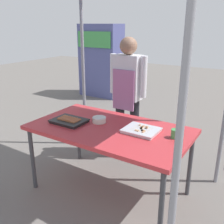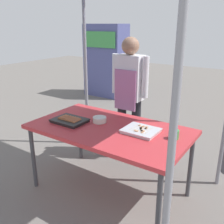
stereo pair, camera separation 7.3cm
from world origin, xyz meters
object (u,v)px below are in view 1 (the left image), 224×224
object	(u,v)px
vendor_woman	(127,89)
neighbor_stall_right	(101,61)
condiment_bowl	(99,120)
drink_cup_near_edge	(175,134)
tray_grilled_sausages	(69,121)
tray_meat_skewers	(141,130)
stall_table	(109,132)

from	to	relation	value
vendor_woman	neighbor_stall_right	distance (m)	3.21
condiment_bowl	drink_cup_near_edge	bearing A→B (deg)	3.36
condiment_bowl	tray_grilled_sausages	bearing A→B (deg)	-146.77
tray_meat_skewers	vendor_woman	distance (m)	0.97
stall_table	neighbor_stall_right	world-z (taller)	neighbor_stall_right
drink_cup_near_edge	neighbor_stall_right	distance (m)	4.35
stall_table	neighbor_stall_right	bearing A→B (deg)	125.70
tray_grilled_sausages	tray_meat_skewers	size ratio (longest dim) A/B	1.07
stall_table	drink_cup_near_edge	size ratio (longest dim) A/B	19.13
condiment_bowl	vendor_woman	size ratio (longest dim) A/B	0.09
drink_cup_near_edge	condiment_bowl	bearing A→B (deg)	-176.64
tray_grilled_sausages	vendor_woman	size ratio (longest dim) A/B	0.22
tray_grilled_sausages	neighbor_stall_right	bearing A→B (deg)	119.52
stall_table	tray_grilled_sausages	world-z (taller)	tray_grilled_sausages
vendor_woman	drink_cup_near_edge	bearing A→B (deg)	141.36
vendor_woman	tray_grilled_sausages	bearing A→B (deg)	79.28
drink_cup_near_edge	vendor_woman	distance (m)	1.16
tray_grilled_sausages	vendor_woman	bearing A→B (deg)	79.28
tray_grilled_sausages	neighbor_stall_right	size ratio (longest dim) A/B	0.20
drink_cup_near_edge	stall_table	bearing A→B (deg)	-170.26
tray_meat_skewers	vendor_woman	world-z (taller)	vendor_woman
tray_grilled_sausages	vendor_woman	xyz separation A→B (m)	(0.18, 0.94, 0.17)
vendor_woman	neighbor_stall_right	world-z (taller)	neighbor_stall_right
stall_table	tray_grilled_sausages	xyz separation A→B (m)	(-0.43, -0.11, 0.07)
tray_meat_skewers	condiment_bowl	bearing A→B (deg)	-179.27
tray_grilled_sausages	tray_meat_skewers	distance (m)	0.78
tray_grilled_sausages	drink_cup_near_edge	xyz separation A→B (m)	(1.08, 0.22, 0.02)
vendor_woman	condiment_bowl	bearing A→B (deg)	96.54
tray_meat_skewers	condiment_bowl	xyz separation A→B (m)	(-0.49, -0.01, 0.01)
tray_meat_skewers	tray_grilled_sausages	bearing A→B (deg)	-166.58
neighbor_stall_right	drink_cup_near_edge	bearing A→B (deg)	-46.53
condiment_bowl	drink_cup_near_edge	xyz separation A→B (m)	(0.81, 0.05, 0.01)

